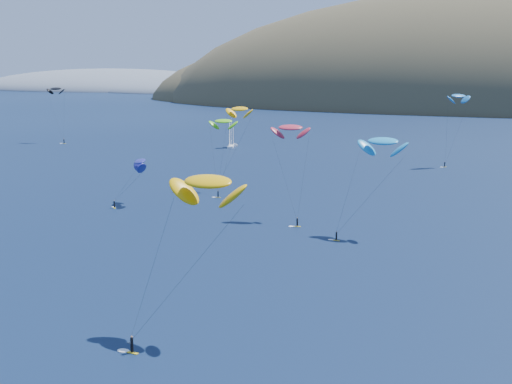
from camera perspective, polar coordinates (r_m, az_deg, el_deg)
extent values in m
ellipsoid|color=#3D3526|center=(599.16, 19.67, 5.36)|extent=(600.00, 300.00, 210.00)
ellipsoid|color=#3D3526|center=(654.13, 5.59, 6.73)|extent=(340.00, 240.00, 120.00)
ellipsoid|color=slate|center=(953.45, -11.57, 7.86)|extent=(400.00, 240.00, 60.00)
ellipsoid|color=slate|center=(848.69, -5.07, 7.83)|extent=(240.00, 180.00, 44.00)
cube|color=white|center=(275.45, -2.03, 3.66)|extent=(4.56, 8.11, 0.94)
cylinder|color=white|center=(275.35, -1.99, 4.81)|extent=(0.15, 0.15, 11.01)
cube|color=yellow|center=(186.23, -2.91, 0.40)|extent=(1.29, 0.65, 0.07)
cylinder|color=black|center=(186.10, -2.91, 0.63)|extent=(0.29, 0.29, 1.32)
sphere|color=#8C6047|center=(185.97, -2.91, 0.86)|extent=(0.22, 0.22, 0.22)
ellipsoid|color=#FFB409|center=(189.27, -1.33, 6.67)|extent=(8.75, 5.64, 4.50)
cube|color=yellow|center=(82.33, -9.88, -12.55)|extent=(1.53, 0.60, 0.08)
cylinder|color=black|center=(81.97, -9.90, -11.95)|extent=(0.35, 0.35, 1.59)
sphere|color=#8C6047|center=(81.63, -9.92, -11.35)|extent=(0.27, 0.27, 0.27)
ellipsoid|color=#E7AB07|center=(82.08, -3.88, 0.85)|extent=(9.97, 5.50, 5.31)
cube|color=yellow|center=(171.87, -3.05, -0.43)|extent=(1.32, 0.68, 0.07)
cylinder|color=black|center=(171.72, -3.05, -0.17)|extent=(0.30, 0.30, 1.36)
sphere|color=#8C6047|center=(171.58, -3.06, 0.09)|extent=(0.23, 0.23, 0.23)
ellipsoid|color=#5ECE18|center=(179.94, -2.62, 5.69)|extent=(7.47, 4.85, 3.84)
cube|color=yellow|center=(230.18, 14.85, 1.95)|extent=(1.19, 1.15, 0.07)
cylinder|color=black|center=(230.07, 14.86, 2.15)|extent=(0.30, 0.30, 1.37)
sphere|color=#8C6047|center=(229.96, 14.87, 2.34)|extent=(0.23, 0.23, 0.23)
ellipsoid|color=#1B69AE|center=(230.63, 15.90, 7.41)|extent=(8.16, 8.01, 4.36)
cube|color=yellow|center=(130.75, 6.44, -3.87)|extent=(1.34, 0.59, 0.07)
cylinder|color=black|center=(130.56, 6.45, -3.53)|extent=(0.30, 0.30, 1.39)
sphere|color=#8C6047|center=(130.37, 6.46, -3.18)|extent=(0.23, 0.23, 0.23)
ellipsoid|color=#1A89C8|center=(133.43, 10.12, 4.03)|extent=(9.73, 5.77, 5.10)
cube|color=yellow|center=(141.11, 3.31, -2.78)|extent=(1.44, 0.78, 0.08)
cylinder|color=black|center=(140.92, 3.32, -2.44)|extent=(0.32, 0.32, 1.48)
sphere|color=#8C6047|center=(140.73, 3.32, -2.10)|extent=(0.25, 0.25, 0.25)
ellipsoid|color=#B5273C|center=(145.78, 2.78, 5.18)|extent=(8.28, 5.57, 4.23)
cube|color=yellow|center=(162.14, -11.26, -1.26)|extent=(1.11, 1.26, 0.07)
cylinder|color=black|center=(161.98, -11.27, -0.97)|extent=(0.31, 0.31, 1.40)
sphere|color=#8C6047|center=(161.83, -11.28, -0.69)|extent=(0.23, 0.23, 0.23)
ellipsoid|color=navy|center=(164.52, -9.27, 2.43)|extent=(7.94, 8.63, 4.49)
cube|color=yellow|center=(298.72, -15.10, 3.76)|extent=(1.56, 0.72, 0.08)
cylinder|color=black|center=(298.62, -15.11, 3.94)|extent=(0.35, 0.35, 1.61)
sphere|color=#8C6047|center=(298.52, -15.12, 4.12)|extent=(0.27, 0.27, 0.27)
ellipsoid|color=black|center=(303.95, -15.73, 7.96)|extent=(7.85, 4.75, 4.09)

